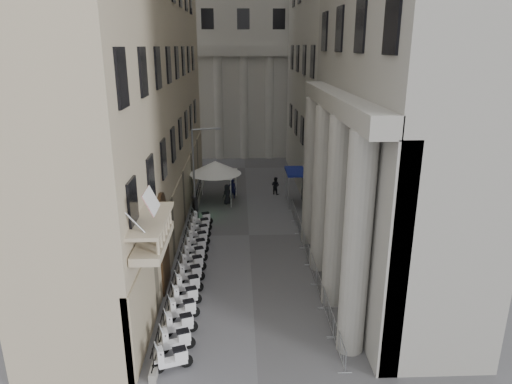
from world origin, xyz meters
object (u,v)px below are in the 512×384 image
security_tent (213,167)px  pedestrian_b (275,186)px  scooter_0 (173,370)px  street_lamp (197,166)px  info_kiosk (195,208)px  pedestrian_a (233,189)px

security_tent → pedestrian_b: bearing=15.0°
scooter_0 → pedestrian_b: size_ratio=0.91×
scooter_0 → pedestrian_b: pedestrian_b is taller
street_lamp → security_tent: bearing=58.5°
scooter_0 → info_kiosk: (-0.63, 17.95, 0.88)m
security_tent → info_kiosk: 5.10m
info_kiosk → pedestrian_a: 5.78m
street_lamp → pedestrian_b: size_ratio=4.34×
scooter_0 → pedestrian_b: 24.70m
scooter_0 → street_lamp: size_ratio=0.21×
pedestrian_a → pedestrian_b: size_ratio=1.08×
scooter_0 → street_lamp: 18.63m
info_kiosk → pedestrian_b: info_kiosk is taller
pedestrian_a → pedestrian_b: bearing=-144.0°
security_tent → scooter_0: bearing=-91.6°
info_kiosk → pedestrian_b: size_ratio=1.05×
pedestrian_a → scooter_0: bearing=106.6°
scooter_0 → security_tent: size_ratio=0.33×
pedestrian_a → street_lamp: bearing=82.9°
security_tent → pedestrian_a: (1.66, 0.54, -2.16)m
security_tent → info_kiosk: size_ratio=2.58×
security_tent → info_kiosk: (-1.27, -4.44, -2.17)m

